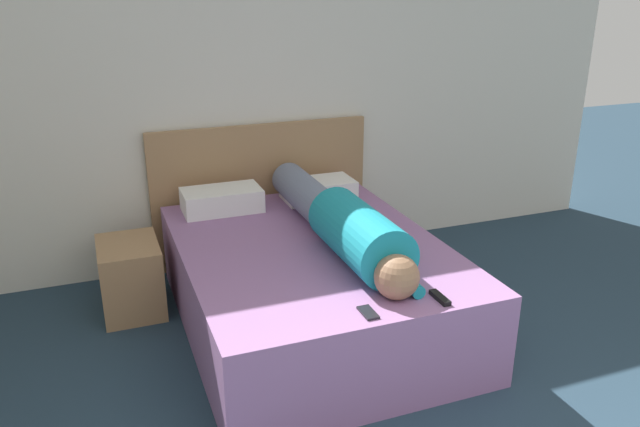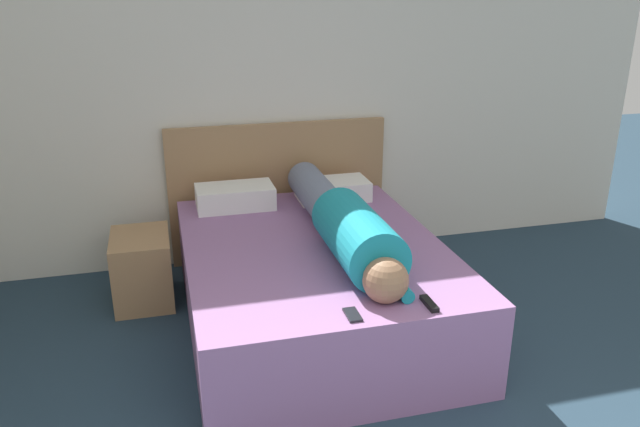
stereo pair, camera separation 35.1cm
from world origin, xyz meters
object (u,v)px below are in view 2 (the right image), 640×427
bed (314,284)px  person_lying (344,224)px  pillow_second (333,190)px  cell_phone (352,315)px  nightstand (142,269)px  pillow_near_headboard (235,197)px  tv_remote (429,304)px

bed → person_lying: person_lying is taller
bed → pillow_second: 0.91m
person_lying → pillow_second: bearing=78.6°
person_lying → cell_phone: bearing=-103.9°
pillow_second → cell_phone: (-0.37, -1.65, -0.06)m
person_lying → nightstand: bearing=151.1°
bed → cell_phone: size_ratio=15.32×
pillow_near_headboard → pillow_second: 0.71m
pillow_near_headboard → bed: bearing=-64.6°
bed → cell_phone: cell_phone is taller
pillow_second → tv_remote: 1.65m
bed → tv_remote: (0.36, -0.88, 0.28)m
pillow_second → pillow_near_headboard: bearing=180.0°
person_lying → tv_remote: size_ratio=12.25×
person_lying → cell_phone: size_ratio=14.14×
nightstand → pillow_near_headboard: (0.66, 0.19, 0.38)m
cell_phone → tv_remote: bearing=-0.2°
person_lying → tv_remote: 0.84m
pillow_second → person_lying: bearing=-101.4°
bed → person_lying: (0.17, -0.07, 0.41)m
pillow_near_headboard → pillow_second: (0.71, 0.00, -0.01)m
pillow_second → cell_phone: bearing=-102.6°
bed → person_lying: 0.45m
person_lying → pillow_second: person_lying is taller
pillow_near_headboard → cell_phone: 1.69m
nightstand → tv_remote: 2.03m
nightstand → person_lying: (1.19, -0.66, 0.45)m
tv_remote → cell_phone: size_ratio=1.15×
nightstand → tv_remote: size_ratio=3.33×
pillow_near_headboard → tv_remote: size_ratio=3.54×
nightstand → cell_phone: size_ratio=3.84×
nightstand → pillow_second: size_ratio=0.99×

